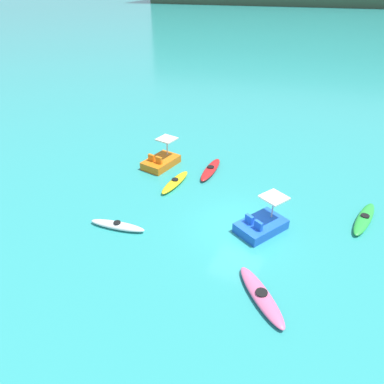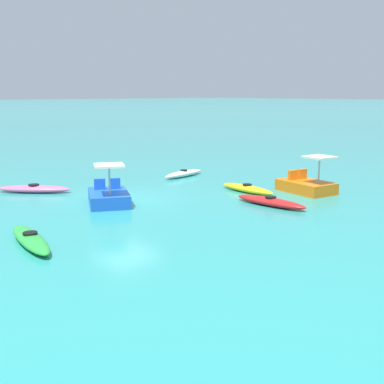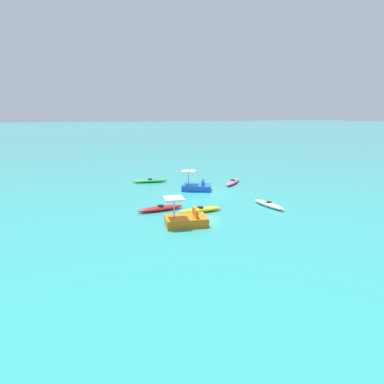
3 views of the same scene
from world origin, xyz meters
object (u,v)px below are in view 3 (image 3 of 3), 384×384
(kayak_white, at_px, (269,205))
(kayak_pink, at_px, (233,182))
(kayak_red, at_px, (161,208))
(kayak_green, at_px, (150,181))
(kayak_yellow, at_px, (200,210))
(pedal_boat_blue, at_px, (196,186))
(pedal_boat_orange, at_px, (186,219))

(kayak_white, relative_size, kayak_pink, 1.03)
(kayak_red, relative_size, kayak_white, 1.09)
(kayak_red, xyz_separation_m, kayak_green, (9.07, -1.46, -0.00))
(kayak_yellow, bearing_deg, pedal_boat_blue, -19.38)
(kayak_green, xyz_separation_m, kayak_yellow, (-10.36, -0.90, 0.00))
(pedal_boat_orange, bearing_deg, kayak_red, 10.88)
(pedal_boat_blue, xyz_separation_m, pedal_boat_orange, (-7.79, 3.79, 0.00))
(kayak_white, bearing_deg, kayak_pink, -9.44)
(kayak_red, relative_size, kayak_green, 0.95)
(kayak_red, height_order, kayak_green, same)
(kayak_red, height_order, pedal_boat_blue, pedal_boat_blue)
(pedal_boat_blue, bearing_deg, kayak_white, -155.63)
(kayak_pink, height_order, pedal_boat_orange, pedal_boat_orange)
(kayak_green, xyz_separation_m, kayak_pink, (-3.30, -7.13, 0.00))
(kayak_yellow, distance_m, kayak_pink, 9.41)
(kayak_pink, bearing_deg, kayak_red, 123.85)
(pedal_boat_orange, bearing_deg, kayak_green, -3.90)
(kayak_white, height_order, kayak_pink, same)
(kayak_yellow, height_order, pedal_boat_orange, pedal_boat_orange)
(kayak_pink, xyz_separation_m, pedal_boat_orange, (-9.00, 7.97, 0.17))
(kayak_green, relative_size, kayak_yellow, 1.14)
(kayak_green, distance_m, kayak_yellow, 10.39)
(kayak_white, distance_m, kayak_pink, 7.74)
(pedal_boat_blue, relative_size, pedal_boat_orange, 1.08)
(kayak_yellow, relative_size, pedal_boat_blue, 1.05)
(kayak_green, relative_size, kayak_white, 1.15)
(kayak_green, bearing_deg, kayak_pink, -114.85)
(kayak_white, bearing_deg, kayak_red, 75.67)
(kayak_red, bearing_deg, kayak_white, -104.33)
(kayak_red, distance_m, pedal_boat_blue, 6.34)
(kayak_white, relative_size, pedal_boat_blue, 1.03)
(kayak_white, xyz_separation_m, pedal_boat_blue, (6.42, 2.91, 0.17))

